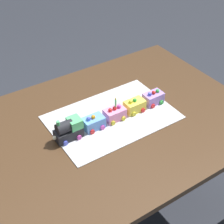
{
  "coord_description": "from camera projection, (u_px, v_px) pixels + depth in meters",
  "views": [
    {
      "loc": [
        -0.68,
        -1.05,
        1.8
      ],
      "look_at": [
        0.03,
        0.03,
        0.77
      ],
      "focal_mm": 54.88,
      "sensor_mm": 36.0,
      "label": 1
    }
  ],
  "objects": [
    {
      "name": "ground_plane",
      "position": [
        111.0,
        215.0,
        2.1
      ],
      "size": [
        8.0,
        8.0,
        0.0
      ],
      "primitive_type": "plane",
      "color": "#2D3038"
    },
    {
      "name": "dining_table",
      "position": [
        110.0,
        139.0,
        1.7
      ],
      "size": [
        1.4,
        1.0,
        0.74
      ],
      "color": "#4C331E",
      "rests_on": "ground"
    },
    {
      "name": "cake_board",
      "position": [
        112.0,
        117.0,
        1.67
      ],
      "size": [
        0.6,
        0.4,
        0.0
      ],
      "primitive_type": "cube",
      "color": "silver",
      "rests_on": "dining_table"
    },
    {
      "name": "cake_locomotive",
      "position": [
        68.0,
        130.0,
        1.52
      ],
      "size": [
        0.14,
        0.08,
        0.12
      ],
      "color": "#232328",
      "rests_on": "cake_board"
    },
    {
      "name": "cake_car_tanker_sky_blue",
      "position": [
        93.0,
        123.0,
        1.59
      ],
      "size": [
        0.1,
        0.08,
        0.07
      ],
      "color": "#669EEA",
      "rests_on": "cake_board"
    },
    {
      "name": "cake_car_caboose_bubblegum",
      "position": [
        115.0,
        114.0,
        1.64
      ],
      "size": [
        0.1,
        0.08,
        0.07
      ],
      "color": "pink",
      "rests_on": "cake_board"
    },
    {
      "name": "cake_car_hopper_lemon",
      "position": [
        134.0,
        106.0,
        1.69
      ],
      "size": [
        0.1,
        0.08,
        0.07
      ],
      "color": "#F4E04C",
      "rests_on": "cake_board"
    },
    {
      "name": "cake_car_gondola_lavender",
      "position": [
        153.0,
        98.0,
        1.74
      ],
      "size": [
        0.1,
        0.08,
        0.07
      ],
      "color": "#AD84E0",
      "rests_on": "cake_board"
    },
    {
      "name": "birthday_candle",
      "position": [
        116.0,
        102.0,
        1.6
      ],
      "size": [
        0.01,
        0.01,
        0.05
      ],
      "color": "#66D872",
      "rests_on": "cake_car_caboose_bubblegum"
    }
  ]
}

